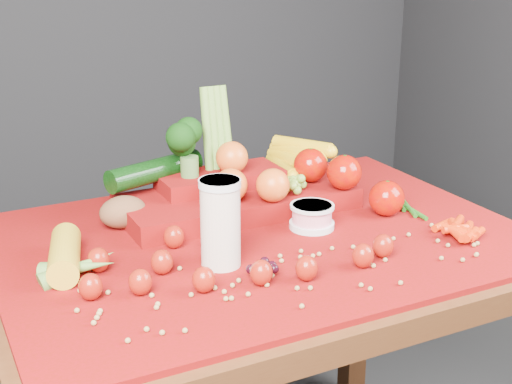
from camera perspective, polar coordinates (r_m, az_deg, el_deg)
name	(u,v)px	position (r m, az deg, el deg)	size (l,w,h in m)	color
table	(260,282)	(1.51, 0.34, -7.23)	(1.10, 0.80, 0.75)	#3B1C0D
red_cloth	(260,238)	(1.47, 0.35, -3.70)	(1.05, 0.75, 0.01)	maroon
milk_glass	(220,220)	(1.30, -2.87, -2.25)	(0.08, 0.08, 0.17)	beige
yogurt_bowl	(312,215)	(1.50, 4.50, -1.88)	(0.09, 0.09, 0.05)	silver
strawberry_scatter	(220,263)	(1.28, -2.89, -5.69)	(0.58, 0.28, 0.05)	maroon
dark_grape_cluster	(262,268)	(1.29, 0.47, -6.08)	(0.06, 0.05, 0.03)	black
soybean_scatter	(310,271)	(1.30, 4.37, -6.35)	(0.84, 0.24, 0.01)	olive
corn_ear	(74,264)	(1.33, -14.37, -5.59)	(0.22, 0.25, 0.06)	#C28A1F
potato	(123,212)	(1.52, -10.59, -1.58)	(0.10, 0.07, 0.07)	brown
baby_carrot_pile	(461,230)	(1.51, 16.09, -2.91)	(0.17, 0.17, 0.03)	red
green_bean_pile	(407,207)	(1.64, 12.02, -1.14)	(0.14, 0.12, 0.01)	#1C5513
produce_mound	(248,183)	(1.59, -0.68, 0.70)	(0.60, 0.36, 0.27)	maroon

